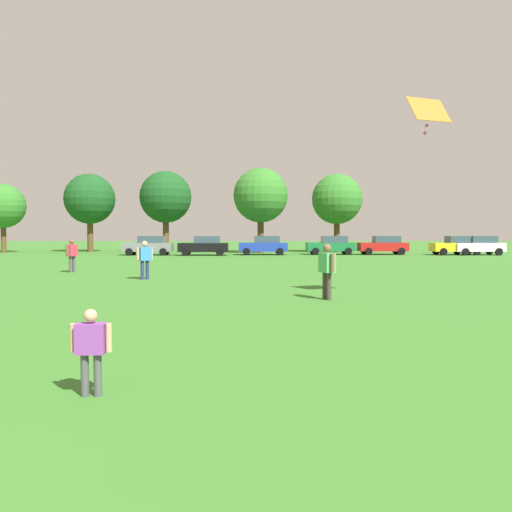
{
  "coord_description": "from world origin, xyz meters",
  "views": [
    {
      "loc": [
        3.96,
        -1.84,
        2.12
      ],
      "look_at": [
        4.23,
        11.68,
        1.48
      ],
      "focal_mm": 37.27,
      "sensor_mm": 36.0,
      "label": 1
    }
  ],
  "objects_px": {
    "parked_car_white_6": "(479,245)",
    "child_kite_flyer": "(91,345)",
    "bystander_near_trees": "(72,253)",
    "kite": "(428,111)",
    "tree_far_right": "(337,199)",
    "parked_car_blue_2": "(264,245)",
    "tree_center": "(166,197)",
    "tree_left": "(90,199)",
    "parked_car_red_4": "(384,245)",
    "bystander_midfield": "(145,257)",
    "tree_right": "(261,196)",
    "parked_car_black_1": "(204,246)",
    "parked_car_yellow_5": "(457,245)",
    "adult_bystander": "(327,267)",
    "parked_car_green_3": "(331,245)",
    "tree_far_left": "(3,206)",
    "parked_car_gray_0": "(149,245)"
  },
  "relations": [
    {
      "from": "adult_bystander",
      "to": "tree_center",
      "type": "distance_m",
      "value": 40.0
    },
    {
      "from": "parked_car_gray_0",
      "to": "tree_right",
      "type": "bearing_deg",
      "value": -156.44
    },
    {
      "from": "adult_bystander",
      "to": "parked_car_blue_2",
      "type": "bearing_deg",
      "value": -17.7
    },
    {
      "from": "adult_bystander",
      "to": "tree_far_right",
      "type": "distance_m",
      "value": 37.2
    },
    {
      "from": "parked_car_gray_0",
      "to": "tree_far_right",
      "type": "xyz_separation_m",
      "value": [
        17.59,
        5.81,
        4.41
      ]
    },
    {
      "from": "tree_center",
      "to": "parked_car_white_6",
      "type": "bearing_deg",
      "value": -15.8
    },
    {
      "from": "child_kite_flyer",
      "to": "bystander_near_trees",
      "type": "xyz_separation_m",
      "value": [
        -6.93,
        20.6,
        0.35
      ]
    },
    {
      "from": "parked_car_black_1",
      "to": "bystander_midfield",
      "type": "bearing_deg",
      "value": 87.95
    },
    {
      "from": "parked_car_white_6",
      "to": "parked_car_red_4",
      "type": "bearing_deg",
      "value": -7.69
    },
    {
      "from": "bystander_midfield",
      "to": "tree_right",
      "type": "distance_m",
      "value": 28.87
    },
    {
      "from": "parked_car_red_4",
      "to": "parked_car_black_1",
      "type": "bearing_deg",
      "value": 4.51
    },
    {
      "from": "parked_car_red_4",
      "to": "tree_center",
      "type": "distance_m",
      "value": 22.26
    },
    {
      "from": "parked_car_red_4",
      "to": "tree_far_right",
      "type": "height_order",
      "value": "tree_far_right"
    },
    {
      "from": "parked_car_blue_2",
      "to": "tree_center",
      "type": "height_order",
      "value": "tree_center"
    },
    {
      "from": "kite",
      "to": "tree_left",
      "type": "relative_size",
      "value": 0.17
    },
    {
      "from": "parked_car_white_6",
      "to": "tree_far_right",
      "type": "xyz_separation_m",
      "value": [
        -11.51,
        6.23,
        4.41
      ]
    },
    {
      "from": "kite",
      "to": "parked_car_green_3",
      "type": "height_order",
      "value": "kite"
    },
    {
      "from": "parked_car_gray_0",
      "to": "parked_car_yellow_5",
      "type": "height_order",
      "value": "same"
    },
    {
      "from": "tree_far_left",
      "to": "tree_far_right",
      "type": "relative_size",
      "value": 0.87
    },
    {
      "from": "tree_far_left",
      "to": "kite",
      "type": "bearing_deg",
      "value": -51.54
    },
    {
      "from": "kite",
      "to": "tree_far_left",
      "type": "xyz_separation_m",
      "value": [
        -29.21,
        36.78,
        -1.11
      ]
    },
    {
      "from": "parked_car_white_6",
      "to": "child_kite_flyer",
      "type": "bearing_deg",
      "value": 60.35
    },
    {
      "from": "kite",
      "to": "tree_center",
      "type": "bearing_deg",
      "value": 109.34
    },
    {
      "from": "bystander_midfield",
      "to": "bystander_near_trees",
      "type": "bearing_deg",
      "value": 97.18
    },
    {
      "from": "tree_center",
      "to": "parked_car_yellow_5",
      "type": "bearing_deg",
      "value": -16.51
    },
    {
      "from": "tree_left",
      "to": "tree_center",
      "type": "height_order",
      "value": "tree_center"
    },
    {
      "from": "child_kite_flyer",
      "to": "tree_left",
      "type": "xyz_separation_m",
      "value": [
        -13.83,
        47.56,
        4.69
      ]
    },
    {
      "from": "bystander_midfield",
      "to": "parked_car_blue_2",
      "type": "bearing_deg",
      "value": 35.26
    },
    {
      "from": "adult_bystander",
      "to": "tree_center",
      "type": "relative_size",
      "value": 0.21
    },
    {
      "from": "tree_right",
      "to": "adult_bystander",
      "type": "bearing_deg",
      "value": -88.27
    },
    {
      "from": "bystander_near_trees",
      "to": "child_kite_flyer",
      "type": "bearing_deg",
      "value": -139.92
    },
    {
      "from": "tree_left",
      "to": "parked_car_red_4",
      "type": "bearing_deg",
      "value": -13.53
    },
    {
      "from": "adult_bystander",
      "to": "bystander_midfield",
      "type": "relative_size",
      "value": 1.02
    },
    {
      "from": "adult_bystander",
      "to": "kite",
      "type": "bearing_deg",
      "value": -118.25
    },
    {
      "from": "child_kite_flyer",
      "to": "tree_left",
      "type": "bearing_deg",
      "value": 105.93
    },
    {
      "from": "tree_far_left",
      "to": "tree_left",
      "type": "xyz_separation_m",
      "value": [
        7.97,
        1.71,
        0.8
      ]
    },
    {
      "from": "adult_bystander",
      "to": "tree_right",
      "type": "distance_m",
      "value": 35.21
    },
    {
      "from": "parked_car_green_3",
      "to": "tree_left",
      "type": "height_order",
      "value": "tree_left"
    },
    {
      "from": "child_kite_flyer",
      "to": "bystander_midfield",
      "type": "distance_m",
      "value": 16.7
    },
    {
      "from": "kite",
      "to": "parked_car_red_4",
      "type": "xyz_separation_m",
      "value": [
        7.0,
        31.7,
        -4.81
      ]
    },
    {
      "from": "parked_car_gray_0",
      "to": "parked_car_black_1",
      "type": "bearing_deg",
      "value": 173.3
    },
    {
      "from": "tree_right",
      "to": "parked_car_yellow_5",
      "type": "bearing_deg",
      "value": -14.9
    },
    {
      "from": "bystander_near_trees",
      "to": "parked_car_black_1",
      "type": "xyz_separation_m",
      "value": [
        5.32,
        18.9,
        -0.16
      ]
    },
    {
      "from": "tree_right",
      "to": "tree_center",
      "type": "bearing_deg",
      "value": 160.67
    },
    {
      "from": "tree_left",
      "to": "tree_far_right",
      "type": "distance_m",
      "value": 24.95
    },
    {
      "from": "parked_car_gray_0",
      "to": "tree_far_left",
      "type": "relative_size",
      "value": 0.64
    },
    {
      "from": "tree_right",
      "to": "tree_far_right",
      "type": "xyz_separation_m",
      "value": [
        7.62,
        1.47,
        -0.25
      ]
    },
    {
      "from": "kite",
      "to": "tree_far_right",
      "type": "xyz_separation_m",
      "value": [
        3.65,
        36.83,
        -0.4
      ]
    },
    {
      "from": "tree_center",
      "to": "parked_car_red_4",
      "type": "bearing_deg",
      "value": -18.86
    },
    {
      "from": "bystander_near_trees",
      "to": "parked_car_gray_0",
      "type": "distance_m",
      "value": 19.48
    }
  ]
}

